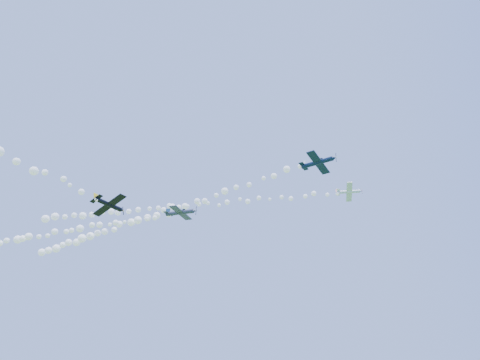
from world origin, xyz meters
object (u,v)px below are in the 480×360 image
(plane_grey, at_px, (181,212))
(plane_black, at_px, (109,205))
(plane_navy, at_px, (318,162))
(plane_white, at_px, (349,192))

(plane_grey, bearing_deg, plane_black, -115.47)
(plane_navy, height_order, plane_grey, plane_navy)
(plane_white, bearing_deg, plane_grey, -151.94)
(plane_navy, distance_m, plane_black, 38.14)
(plane_grey, height_order, plane_black, plane_grey)
(plane_black, bearing_deg, plane_white, -31.05)
(plane_navy, xyz_separation_m, plane_grey, (-27.16, -1.20, -6.81))
(plane_navy, height_order, plane_black, plane_navy)
(plane_grey, relative_size, plane_black, 1.09)
(plane_navy, bearing_deg, plane_black, -142.40)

